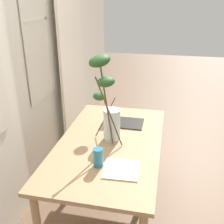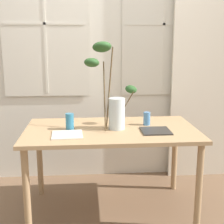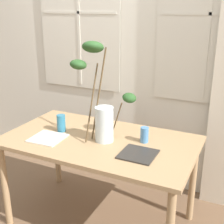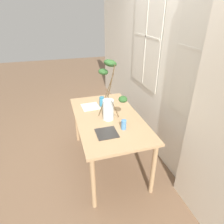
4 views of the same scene
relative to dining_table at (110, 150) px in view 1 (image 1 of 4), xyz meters
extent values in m
plane|color=brown|center=(0.00, 0.00, -0.66)|extent=(14.00, 14.00, 0.00)
cube|color=silver|center=(0.00, 0.82, 0.82)|extent=(6.00, 0.12, 2.95)
cube|color=white|center=(0.60, 0.75, 0.97)|extent=(0.80, 0.01, 1.39)
cube|color=silver|center=(0.60, 0.75, 0.97)|extent=(0.87, 0.01, 1.46)
cube|color=silver|center=(0.60, 0.75, 0.97)|extent=(0.02, 0.01, 1.39)
cube|color=silver|center=(0.60, 0.75, 0.97)|extent=(0.80, 0.01, 0.02)
cube|color=silver|center=(1.04, 0.67, 0.59)|extent=(0.71, 0.03, 2.50)
cube|color=tan|center=(0.00, 0.00, 0.07)|extent=(1.44, 0.81, 0.03)
cylinder|color=tan|center=(0.66, -0.35, -0.30)|extent=(0.05, 0.05, 0.71)
cylinder|color=tan|center=(0.66, 0.35, -0.30)|extent=(0.05, 0.05, 0.71)
cylinder|color=silver|center=(0.05, -0.01, 0.21)|extent=(0.14, 0.14, 0.26)
cylinder|color=silver|center=(0.05, -0.01, 0.13)|extent=(0.12, 0.12, 0.08)
cylinder|color=brown|center=(-0.05, -0.01, 0.36)|extent=(0.01, 0.21, 0.55)
ellipsoid|color=#285123|center=(-0.15, -0.01, 0.64)|extent=(0.13, 0.13, 0.10)
cylinder|color=brown|center=(0.12, 0.06, 0.24)|extent=(0.15, 0.15, 0.31)
ellipsoid|color=#285123|center=(0.18, 0.13, 0.40)|extent=(0.16, 0.15, 0.10)
cylinder|color=brown|center=(-0.01, 0.02, 0.42)|extent=(0.08, 0.13, 0.67)
ellipsoid|color=#285123|center=(-0.07, 0.05, 0.76)|extent=(0.22, 0.23, 0.14)
cylinder|color=teal|center=(-0.34, 0.01, 0.15)|extent=(0.07, 0.07, 0.14)
cylinder|color=#4C84BC|center=(0.32, 0.10, 0.14)|extent=(0.06, 0.06, 0.11)
cube|color=silver|center=(-0.36, -0.16, 0.09)|extent=(0.25, 0.25, 0.01)
cube|color=#2D2B28|center=(0.36, -0.11, 0.09)|extent=(0.23, 0.23, 0.01)
camera|label=1|loc=(-1.86, -0.41, 1.19)|focal=43.49mm
camera|label=2|loc=(-0.20, -2.57, 0.81)|focal=51.15mm
camera|label=3|loc=(0.99, -1.84, 1.03)|focal=48.82mm
camera|label=4|loc=(2.08, -0.57, 1.30)|focal=30.88mm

